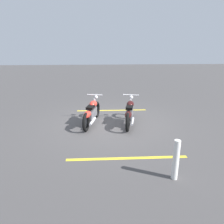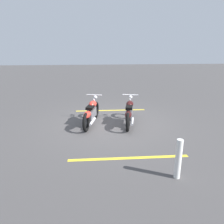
# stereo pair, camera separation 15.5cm
# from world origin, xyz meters

# --- Properties ---
(ground_plane) EXTENTS (60.00, 60.00, 0.00)m
(ground_plane) POSITION_xyz_m (0.00, 0.00, 0.00)
(ground_plane) COLOR #474444
(motorcycle_bright_foreground) EXTENTS (2.19, 0.77, 1.04)m
(motorcycle_bright_foreground) POSITION_xyz_m (0.09, -0.72, 0.46)
(motorcycle_bright_foreground) COLOR black
(motorcycle_bright_foreground) RESTS_ON ground
(motorcycle_dark_foreground) EXTENTS (2.19, 0.76, 1.04)m
(motorcycle_dark_foreground) POSITION_xyz_m (0.22, 0.70, 0.46)
(motorcycle_dark_foreground) COLOR black
(motorcycle_dark_foreground) RESTS_ON ground
(bollard_post) EXTENTS (0.14, 0.14, 0.93)m
(bollard_post) POSITION_xyz_m (3.73, 1.15, 0.46)
(bollard_post) COLOR white
(bollard_post) RESTS_ON ground
(parking_stripe_near) EXTENTS (0.19, 3.20, 0.01)m
(parking_stripe_near) POSITION_xyz_m (-1.67, 0.18, 0.00)
(parking_stripe_near) COLOR yellow
(parking_stripe_near) RESTS_ON ground
(parking_stripe_mid) EXTENTS (0.19, 3.20, 0.01)m
(parking_stripe_mid) POSITION_xyz_m (2.77, 0.24, 0.00)
(parking_stripe_mid) COLOR yellow
(parking_stripe_mid) RESTS_ON ground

